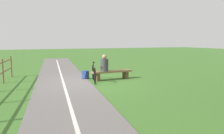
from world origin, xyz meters
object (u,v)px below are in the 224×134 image
Objects in this scene: bicycle at (94,73)px; backpack at (85,75)px; bench at (112,73)px; person_seated at (104,64)px.

backpack is at bearing -155.51° from bicycle.
backpack is at bearing -33.15° from bench.
bicycle reaches higher than bench.
bicycle reaches higher than backpack.
person_seated reaches higher than backpack.
bicycle is (0.99, 0.20, 0.08)m from bench.
bench is at bearing 149.98° from backpack.
bench is 1.35m from backpack.
backpack is (1.16, -0.67, -0.11)m from bench.
backpack is at bearing -45.19° from person_seated.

